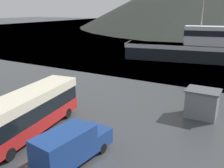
% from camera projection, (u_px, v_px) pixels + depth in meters
% --- Properties ---
extents(tour_bus, '(3.88, 10.38, 3.38)m').
position_uv_depth(tour_bus, '(30.00, 111.00, 19.13)').
color(tour_bus, red).
rests_on(tour_bus, ground).
extents(delivery_van, '(2.59, 5.76, 2.36)m').
position_uv_depth(delivery_van, '(71.00, 145.00, 15.56)').
color(delivery_van, navy).
rests_on(delivery_van, ground).
extents(fishing_boat, '(24.80, 9.13, 11.68)m').
position_uv_depth(fishing_boat, '(195.00, 48.00, 45.62)').
color(fishing_boat, black).
rests_on(fishing_boat, water_surface).
extents(storage_bin, '(1.35, 1.48, 1.04)m').
position_uv_depth(storage_bin, '(39.00, 95.00, 26.74)').
color(storage_bin, '#287F3D').
rests_on(storage_bin, ground).
extents(dock_kiosk, '(2.90, 2.31, 2.55)m').
position_uv_depth(dock_kiosk, '(202.00, 103.00, 22.32)').
color(dock_kiosk, slate).
rests_on(dock_kiosk, ground).
extents(small_boat, '(4.71, 5.92, 0.98)m').
position_uv_depth(small_boat, '(170.00, 47.00, 59.01)').
color(small_boat, maroon).
rests_on(small_boat, water_surface).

